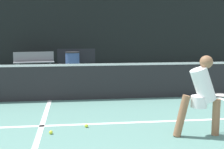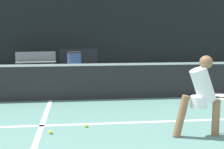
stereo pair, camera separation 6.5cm
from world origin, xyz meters
The scene contains 11 objects.
court_service_line centered at (0.00, 4.10, 0.00)m, with size 8.25×0.10×0.01m, color white.
court_center_mark centered at (0.00, 3.66, 0.00)m, with size 0.10×5.15×0.01m, color white.
net centered at (0.00, 6.23, 0.51)m, with size 11.09×0.09×1.07m.
fence_back centered at (0.00, 12.63, 1.67)m, with size 24.00×0.06×3.36m.
player_practicing centered at (2.80, 3.22, 0.76)m, with size 1.13×0.54×1.41m.
tennis_ball_scattered_0 centered at (0.84, 3.91, 0.03)m, with size 0.07×0.07×0.07m, color #D1E033.
tennis_ball_scattered_3 centered at (0.20, 3.61, 0.03)m, with size 0.07×0.07×0.07m, color #D1E033.
courtside_bench centered at (-1.03, 11.63, 0.47)m, with size 1.70×0.60×0.86m.
trash_bin centered at (0.59, 11.47, 0.43)m, with size 0.62×0.62×0.86m.
parked_car centered at (0.78, 14.81, 0.65)m, with size 1.73×4.53×1.54m.
building_far centered at (0.00, 28.67, 3.01)m, with size 36.00×2.40×6.02m, color gray.
Camera 2 is at (0.68, -1.78, 1.86)m, focal length 50.00 mm.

